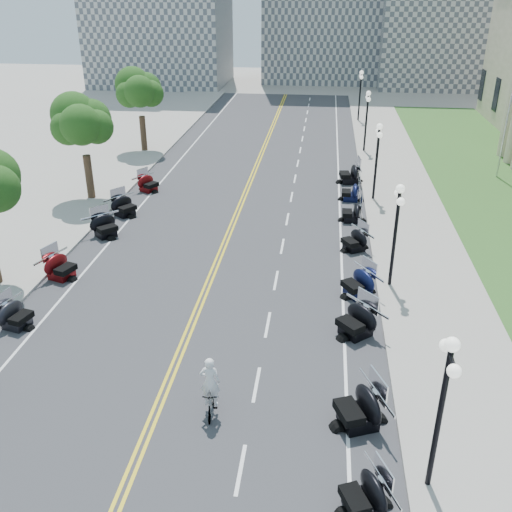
{
  "coord_description": "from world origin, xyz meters",
  "views": [
    {
      "loc": [
        5.14,
        -20.35,
        13.05
      ],
      "look_at": [
        2.41,
        2.48,
        2.0
      ],
      "focal_mm": 40.0,
      "sensor_mm": 36.0,
      "label": 1
    }
  ],
  "objects_px": {
    "flagpole": "(509,110)",
    "motorcycle_n_3": "(364,494)",
    "bicycle": "(211,400)",
    "cyclist_rider": "(209,365)"
  },
  "relations": [
    {
      "from": "motorcycle_n_3",
      "to": "cyclist_rider",
      "type": "distance_m",
      "value": 6.07
    },
    {
      "from": "flagpole",
      "to": "cyclist_rider",
      "type": "relative_size",
      "value": 5.4
    },
    {
      "from": "flagpole",
      "to": "motorcycle_n_3",
      "type": "relative_size",
      "value": 5.6
    },
    {
      "from": "flagpole",
      "to": "bicycle",
      "type": "relative_size",
      "value": 6.0
    },
    {
      "from": "motorcycle_n_3",
      "to": "flagpole",
      "type": "bearing_deg",
      "value": 136.66
    },
    {
      "from": "bicycle",
      "to": "flagpole",
      "type": "bearing_deg",
      "value": 53.89
    },
    {
      "from": "flagpole",
      "to": "cyclist_rider",
      "type": "distance_m",
      "value": 32.15
    },
    {
      "from": "motorcycle_n_3",
      "to": "bicycle",
      "type": "relative_size",
      "value": 1.07
    },
    {
      "from": "flagpole",
      "to": "cyclist_rider",
      "type": "height_order",
      "value": "flagpole"
    },
    {
      "from": "flagpole",
      "to": "bicycle",
      "type": "distance_m",
      "value": 32.32
    }
  ]
}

